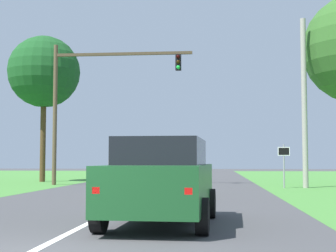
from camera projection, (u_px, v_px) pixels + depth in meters
The scene contains 7 objects.
ground_plane at pixel (136, 199), 18.36m from camera, with size 120.00×120.00×0.00m, color #424244.
red_suv_near at pixel (162, 179), 11.21m from camera, with size 2.43×4.74×1.92m.
pickup_truck_lead at pixel (146, 172), 19.03m from camera, with size 2.36×4.98×1.86m.
traffic_light at pixel (90, 91), 28.64m from camera, with size 8.03×0.40×8.07m.
keep_moving_sign at pixel (284, 160), 25.24m from camera, with size 0.60×0.09×2.21m.
utility_pole_right at pixel (304, 102), 25.75m from camera, with size 0.28×0.28×8.77m, color #9E998E.
extra_tree_1 at pixel (44, 72), 33.01m from camera, with size 4.71×4.71×9.59m.
Camera 1 is at (2.85, -7.16, 1.44)m, focal length 53.57 mm.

